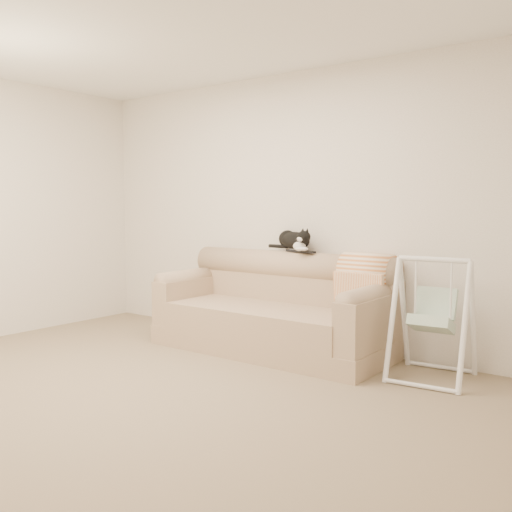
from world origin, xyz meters
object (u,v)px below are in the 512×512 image
Objects in this scene: remote_b at (308,252)px; baby_swing at (433,318)px; sofa at (275,312)px; remote_a at (294,251)px; tuxedo_cat at (294,240)px.

baby_swing is at bearing -9.49° from remote_b.
remote_a reaches higher than sofa.
sofa is 3.96× the size of tuxedo_cat.
remote_b is at bearing 170.51° from baby_swing.
remote_a is at bearing 170.44° from baby_swing.
baby_swing is at bearing -9.56° from remote_a.
tuxedo_cat is (-0.02, 0.03, 0.09)m from remote_a.
baby_swing is at bearing -10.62° from tuxedo_cat.
sofa is 0.63m from remote_b.
sofa is 0.71m from tuxedo_cat.
tuxedo_cat is at bearing 169.38° from baby_swing.
baby_swing reaches higher than remote_b.
sofa is at bearing 179.72° from baby_swing.
remote_a is 0.33× the size of tuxedo_cat.
remote_b is at bearing 42.56° from sofa.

